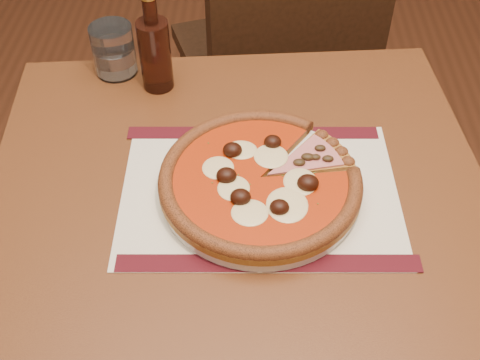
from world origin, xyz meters
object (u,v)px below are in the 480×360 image
object	(u,v)px
table	(240,243)
pizza	(260,179)
water_glass	(114,50)
bottle	(155,52)
plate	(260,188)
chair_far	(282,51)

from	to	relation	value
table	pizza	bearing A→B (deg)	36.18
pizza	water_glass	xyz separation A→B (m)	(-0.28, 0.32, 0.02)
table	bottle	world-z (taller)	bottle
pizza	water_glass	size ratio (longest dim) A/B	3.23
plate	pizza	world-z (taller)	pizza
plate	water_glass	size ratio (longest dim) A/B	3.17
table	plate	world-z (taller)	plate
plate	water_glass	world-z (taller)	water_glass
pizza	bottle	distance (m)	0.34
plate	bottle	xyz separation A→B (m)	(-0.19, 0.27, 0.07)
table	bottle	xyz separation A→B (m)	(-0.16, 0.29, 0.18)
chair_far	pizza	size ratio (longest dim) A/B	3.03
pizza	bottle	bearing A→B (deg)	125.39
table	chair_far	world-z (taller)	chair_far
table	plate	bearing A→B (deg)	36.16
chair_far	table	bearing A→B (deg)	62.99
water_glass	bottle	size ratio (longest dim) A/B	0.50
table	pizza	distance (m)	0.14
table	pizza	size ratio (longest dim) A/B	2.76
pizza	bottle	world-z (taller)	bottle
bottle	plate	bearing A→B (deg)	-54.54
water_glass	table	bearing A→B (deg)	-53.54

